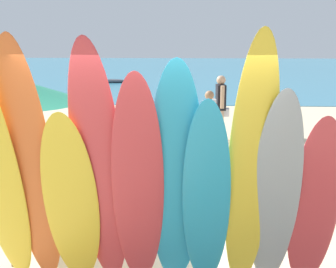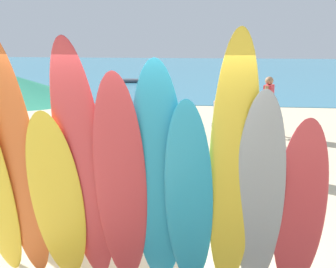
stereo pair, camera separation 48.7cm
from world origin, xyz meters
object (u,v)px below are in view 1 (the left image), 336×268
(surfboard_yellow_2, at_px, (71,203))
(surfboard_teal_6, at_px, (206,200))
(beachgoer_photographing, at_px, (221,104))
(beachgoer_near_rack, at_px, (252,101))
(surfboard_grey_8, at_px, (275,196))
(beachgoer_strolling, at_px, (254,129))
(beach_umbrella, at_px, (10,90))
(surfboard_red_9, at_px, (314,207))
(beachgoer_by_water, at_px, (209,119))
(distant_boat, at_px, (102,81))
(surfboard_red_4, at_px, (138,188))
(surfboard_teal_5, at_px, (176,182))
(surfboard_orange_1, at_px, (31,170))
(surfboard_yellow_7, at_px, (250,172))
(surfboard_red_3, at_px, (100,172))
(surfboard_rack, at_px, (159,223))

(surfboard_yellow_2, distance_m, surfboard_teal_6, 1.37)
(beachgoer_photographing, xyz_separation_m, beachgoer_near_rack, (0.89, 0.82, -0.04))
(surfboard_grey_8, xyz_separation_m, beachgoer_near_rack, (0.78, 8.18, -0.19))
(surfboard_teal_6, distance_m, beachgoer_strolling, 4.58)
(beach_umbrella, bearing_deg, beachgoer_strolling, 26.61)
(surfboard_yellow_2, xyz_separation_m, surfboard_grey_8, (2.05, 0.01, 0.12))
(surfboard_red_9, relative_size, beachgoer_by_water, 1.35)
(surfboard_grey_8, height_order, distant_boat, surfboard_grey_8)
(surfboard_red_4, distance_m, surfboard_red_9, 1.78)
(surfboard_teal_5, bearing_deg, surfboard_red_4, -176.61)
(surfboard_red_9, bearing_deg, surfboard_red_4, -176.17)
(beachgoer_photographing, bearing_deg, surfboard_orange_1, -22.43)
(surfboard_orange_1, xyz_separation_m, surfboard_yellow_2, (0.38, 0.04, -0.36))
(surfboard_red_4, distance_m, beachgoer_near_rack, 8.52)
(surfboard_orange_1, distance_m, beachgoer_strolling, 5.29)
(surfboard_teal_5, bearing_deg, beachgoer_photographing, 80.04)
(beachgoer_by_water, distance_m, beach_umbrella, 4.70)
(surfboard_orange_1, xyz_separation_m, surfboard_yellow_7, (2.17, -0.02, 0.02))
(surfboard_teal_5, relative_size, surfboard_yellow_7, 0.91)
(surfboard_orange_1, height_order, distant_boat, surfboard_orange_1)
(surfboard_grey_8, relative_size, beachgoer_strolling, 1.48)
(surfboard_teal_6, relative_size, beach_umbrella, 1.00)
(surfboard_orange_1, height_order, surfboard_red_3, surfboard_orange_1)
(surfboard_red_3, relative_size, surfboard_red_9, 1.38)
(surfboard_yellow_2, height_order, beachgoer_photographing, surfboard_yellow_2)
(surfboard_red_3, distance_m, surfboard_red_9, 2.18)
(surfboard_orange_1, bearing_deg, surfboard_teal_5, 2.98)
(surfboard_grey_8, xyz_separation_m, distant_boat, (-6.13, 22.10, -1.00))
(beachgoer_photographing, bearing_deg, beachgoer_strolling, 4.26)
(surfboard_orange_1, relative_size, surfboard_yellow_7, 0.99)
(surfboard_rack, xyz_separation_m, beachgoer_near_rack, (1.97, 7.66, 0.35))
(surfboard_yellow_2, bearing_deg, surfboard_red_3, -7.80)
(surfboard_red_3, distance_m, beachgoer_photographing, 7.60)
(beachgoer_by_water, distance_m, beachgoer_near_rack, 2.68)
(beachgoer_photographing, distance_m, beachgoer_by_water, 1.60)
(surfboard_red_4, distance_m, beachgoer_by_water, 5.95)
(surfboard_orange_1, distance_m, surfboard_red_4, 1.09)
(beachgoer_photographing, xyz_separation_m, distant_boat, (-6.01, 14.74, -0.86))
(surfboard_red_3, height_order, surfboard_yellow_7, surfboard_yellow_7)
(beachgoer_by_water, height_order, beachgoer_near_rack, beachgoer_near_rack)
(surfboard_red_4, xyz_separation_m, beachgoer_by_water, (0.90, 5.87, -0.34))
(surfboard_rack, relative_size, surfboard_red_3, 1.29)
(beachgoer_photographing, bearing_deg, beachgoer_by_water, -17.53)
(beachgoer_strolling, xyz_separation_m, distant_boat, (-6.50, 17.68, -0.78))
(surfboard_teal_5, height_order, surfboard_red_9, surfboard_teal_5)
(beachgoer_near_rack, bearing_deg, beachgoer_by_water, -9.87)
(beachgoer_near_rack, bearing_deg, beachgoer_strolling, 11.41)
(surfboard_red_3, height_order, surfboard_teal_6, surfboard_red_3)
(surfboard_yellow_7, distance_m, beachgoer_photographing, 7.44)
(surfboard_yellow_7, relative_size, surfboard_red_9, 1.41)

